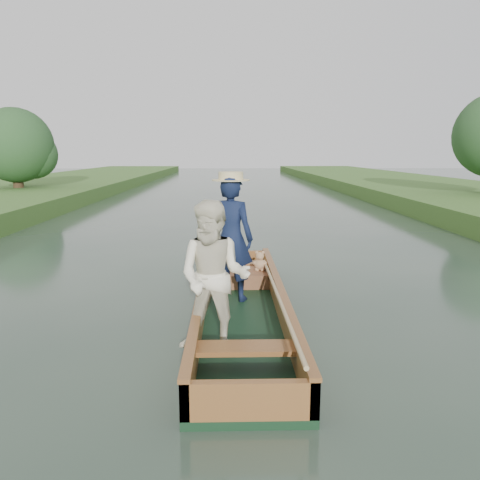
{
  "coord_description": "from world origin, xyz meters",
  "views": [
    {
      "loc": [
        -0.16,
        -5.83,
        2.16
      ],
      "look_at": [
        0.0,
        0.6,
        0.95
      ],
      "focal_mm": 35.0,
      "sensor_mm": 36.0,
      "label": 1
    }
  ],
  "objects": [
    {
      "name": "punt",
      "position": [
        -0.12,
        -0.12,
        0.59
      ],
      "size": [
        1.32,
        5.03,
        1.88
      ],
      "color": "black",
      "rests_on": "ground"
    },
    {
      "name": "ground",
      "position": [
        0.0,
        0.0,
        0.0
      ],
      "size": [
        120.0,
        120.0,
        0.0
      ],
      "primitive_type": "plane",
      "color": "#283D30",
      "rests_on": "ground"
    },
    {
      "name": "trees_far",
      "position": [
        -0.23,
        13.73,
        2.51
      ],
      "size": [
        22.74,
        7.13,
        4.36
      ],
      "color": "#47331E",
      "rests_on": "ground"
    }
  ]
}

